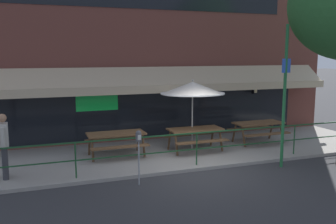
{
  "coord_description": "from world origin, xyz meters",
  "views": [
    {
      "loc": [
        -4.42,
        -9.36,
        3.31
      ],
      "look_at": [
        -0.41,
        1.6,
        1.5
      ],
      "focal_mm": 40.0,
      "sensor_mm": 36.0,
      "label": 1
    }
  ],
  "objects": [
    {
      "name": "picnic_table_centre",
      "position": [
        0.62,
        1.79,
        0.71
      ],
      "size": [
        1.8,
        1.42,
        0.76
      ],
      "color": "brown",
      "rests_on": "patio_deck"
    },
    {
      "name": "street_sign_pole",
      "position": [
        2.41,
        -0.45,
        2.13
      ],
      "size": [
        0.28,
        0.09,
        4.14
      ],
      "color": "#1E6033",
      "rests_on": "ground"
    },
    {
      "name": "patio_railing",
      "position": [
        0.0,
        0.3,
        0.8
      ],
      "size": [
        13.84,
        0.04,
        0.97
      ],
      "color": "#194723",
      "rests_on": "patio_deck"
    },
    {
      "name": "picnic_table_right",
      "position": [
        3.24,
        2.04,
        0.71
      ],
      "size": [
        1.8,
        1.42,
        0.76
      ],
      "color": "brown",
      "rests_on": "patio_deck"
    },
    {
      "name": "picnic_table_left",
      "position": [
        -2.0,
        2.01,
        0.71
      ],
      "size": [
        1.8,
        1.42,
        0.76
      ],
      "color": "brown",
      "rests_on": "patio_deck"
    },
    {
      "name": "pedestrian_walking",
      "position": [
        -5.18,
        0.89,
        1.06
      ],
      "size": [
        0.25,
        0.62,
        1.71
      ],
      "color": "#333338",
      "rests_on": "patio_deck"
    },
    {
      "name": "parking_meter_near",
      "position": [
        -1.97,
        -0.5,
        1.15
      ],
      "size": [
        0.15,
        0.16,
        1.42
      ],
      "color": "gray",
      "rests_on": "ground"
    },
    {
      "name": "restaurant_building",
      "position": [
        0.0,
        4.23,
        3.98
      ],
      "size": [
        15.0,
        1.6,
        8.01
      ],
      "color": "brown",
      "rests_on": "ground"
    },
    {
      "name": "patio_deck",
      "position": [
        0.0,
        2.0,
        0.05
      ],
      "size": [
        15.0,
        4.0,
        0.1
      ],
      "primitive_type": "cube",
      "color": "gray",
      "rests_on": "ground"
    },
    {
      "name": "ground_plane",
      "position": [
        0.0,
        0.0,
        0.0
      ],
      "size": [
        120.0,
        120.0,
        0.0
      ],
      "primitive_type": "plane",
      "color": "#2D2D30"
    },
    {
      "name": "patio_umbrella_centre",
      "position": [
        0.62,
        2.04,
        2.18
      ],
      "size": [
        2.14,
        2.14,
        2.38
      ],
      "color": "#B7B2A8",
      "rests_on": "patio_deck"
    }
  ]
}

